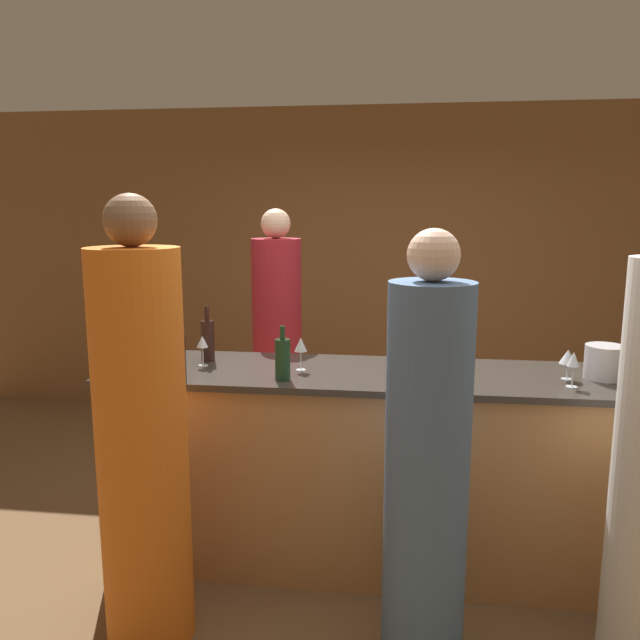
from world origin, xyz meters
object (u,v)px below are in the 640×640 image
object	(u,v)px
wine_bottle_0	(283,359)
wine_bottle_2	(208,340)
bartender	(277,361)
guest_2	(427,471)
guest_1	(142,443)
wine_bottle_1	(178,356)
ice_bucket	(605,362)

from	to	relation	value
wine_bottle_0	wine_bottle_2	xyz separation A→B (m)	(-0.49, 0.34, 0.01)
bartender	wine_bottle_2	bearing A→B (deg)	71.16
bartender	wine_bottle_0	xyz separation A→B (m)	(0.24, -1.06, 0.28)
guest_2	wine_bottle_0	distance (m)	0.93
guest_2	wine_bottle_2	bearing A→B (deg)	143.91
wine_bottle_0	guest_1	bearing A→B (deg)	-135.04
wine_bottle_1	wine_bottle_2	world-z (taller)	wine_bottle_1
bartender	wine_bottle_2	size ratio (longest dim) A/B	6.17
guest_2	wine_bottle_2	distance (m)	1.50
bartender	guest_1	bearing A→B (deg)	80.02
guest_1	ice_bucket	xyz separation A→B (m)	(2.11, 0.75, 0.24)
guest_2	wine_bottle_1	world-z (taller)	guest_2
bartender	wine_bottle_0	bearing A→B (deg)	102.84
guest_1	wine_bottle_0	distance (m)	0.78
wine_bottle_0	ice_bucket	size ratio (longest dim) A/B	1.41
wine_bottle_2	ice_bucket	distance (m)	2.08
bartender	guest_1	size ratio (longest dim) A/B	0.97
wine_bottle_2	guest_1	bearing A→B (deg)	-92.07
wine_bottle_1	ice_bucket	world-z (taller)	wine_bottle_1
guest_2	ice_bucket	size ratio (longest dim) A/B	9.46
wine_bottle_1	wine_bottle_2	distance (m)	0.40
bartender	wine_bottle_1	world-z (taller)	bartender
bartender	guest_2	distance (m)	1.84
guest_1	guest_2	xyz separation A→B (m)	(1.21, -0.01, -0.06)
guest_1	wine_bottle_0	xyz separation A→B (m)	(0.52, 0.52, 0.26)
wine_bottle_2	ice_bucket	bearing A→B (deg)	-2.83
bartender	wine_bottle_1	xyz separation A→B (m)	(-0.27, -1.13, 0.30)
guest_1	guest_2	distance (m)	1.22
wine_bottle_1	ice_bucket	bearing A→B (deg)	8.10
bartender	guest_1	distance (m)	1.61
guest_1	guest_2	world-z (taller)	guest_1
ice_bucket	bartender	bearing A→B (deg)	155.71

